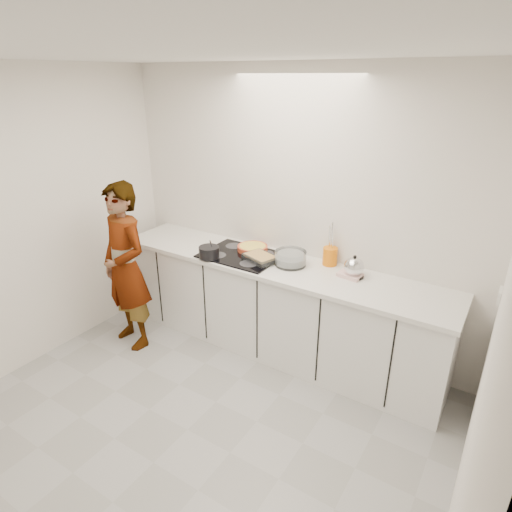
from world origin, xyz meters
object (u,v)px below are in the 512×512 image
Objects in this scene: hob at (241,255)px; utensil_crock at (330,256)px; cook at (126,268)px; tart_dish at (253,248)px; kettle at (354,268)px; saucepan at (209,252)px; mixing_bowl at (290,259)px; baking_dish at (260,258)px.

utensil_crock is (0.79, 0.26, 0.07)m from hob.
utensil_crock is at bearing 39.44° from cook.
kettle is at bearing -0.66° from tart_dish.
saucepan is 0.76m from mixing_bowl.
mixing_bowl reaches higher than baking_dish.
utensil_crock reaches higher than hob.
kettle is at bearing -25.13° from utensil_crock.
mixing_bowl is 1.44× the size of kettle.
hob is 0.83m from utensil_crock.
baking_dish is 0.28m from mixing_bowl.
cook is (-0.92, -0.78, -0.14)m from tart_dish.
utensil_crock is (0.75, 0.12, 0.04)m from tart_dish.
utensil_crock is at bearing 154.87° from kettle.
utensil_crock is at bearing 18.18° from hob.
saucepan is 0.81m from cook.
tart_dish is 1.72× the size of saucepan.
utensil_crock is at bearing 33.93° from mixing_bowl.
kettle is at bearing 15.48° from saucepan.
mixing_bowl is at bearing -146.07° from utensil_crock.
baking_dish is at bearing 23.21° from saucepan.
mixing_bowl is (0.46, -0.08, 0.02)m from tart_dish.
utensil_crock is (-0.27, 0.13, -0.00)m from kettle.
cook is at bearing -153.14° from mixing_bowl.
mixing_bowl is (0.49, 0.06, 0.05)m from hob.
tart_dish is at bearing -171.25° from utensil_crock.
cook reaches higher than mixing_bowl.
mixing_bowl is 1.55m from cook.
cook reaches higher than kettle.
mixing_bowl is at bearing 21.79° from saucepan.
baking_dish is 2.09× the size of utensil_crock.
mixing_bowl is 0.20× the size of cook.
cook reaches higher than baking_dish.
mixing_bowl is at bearing -10.16° from tart_dish.
utensil_crock is (1.00, 0.48, 0.01)m from saucepan.
cook is (-1.38, -0.70, -0.16)m from mixing_bowl.
utensil_crock is (0.29, 0.20, 0.02)m from mixing_bowl.
saucepan reaches higher than baking_dish.
baking_dish is 0.63m from utensil_crock.
mixing_bowl is 0.57m from kettle.
baking_dish reaches higher than tart_dish.
hob is 4.42× the size of utensil_crock.
hob is 1.07m from kettle.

